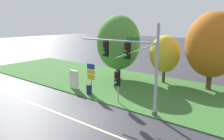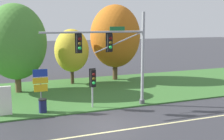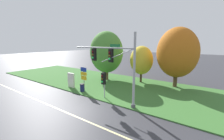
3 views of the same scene
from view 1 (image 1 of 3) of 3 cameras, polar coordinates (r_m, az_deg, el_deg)
The scene contains 11 objects.
ground_plane at distance 16.78m, azimuth -5.51°, elevation -11.87°, with size 160.00×160.00×0.00m, color #333338.
lane_stripe at distance 16.01m, azimuth -8.53°, elevation -13.20°, with size 36.00×0.16×0.01m, color beige.
grass_verge at distance 23.04m, azimuth 8.73°, elevation -4.89°, with size 48.00×11.50×0.10m, color #386B2D.
traffic_signal_mast at distance 16.71m, azimuth 5.33°, elevation 2.95°, with size 7.47×0.49×6.72m.
pedestrian_signal_near_kerb at distance 18.30m, azimuth 1.32°, elevation -2.72°, with size 0.46×0.55×2.81m.
route_sign_post at distance 20.92m, azimuth -5.51°, elevation -1.00°, with size 1.02×0.08×2.94m.
tree_nearest_road at distance 25.93m, azimuth 1.72°, elevation 7.14°, with size 5.13×5.13×7.56m.
tree_left_of_mast at distance 24.94m, azimuth 13.62°, elevation 4.09°, with size 3.32×3.32×5.36m.
tree_behind_signpost at distance 23.77m, azimuth 24.76°, elevation 5.96°, with size 5.18×5.18×7.79m.
info_kiosk at distance 22.87m, azimuth -9.90°, elevation -2.47°, with size 1.10×0.24×1.90m.
trash_bin at distance 21.04m, azimuth -6.00°, elevation -5.03°, with size 0.56×0.56×0.93m.
Camera 1 is at (10.56, -11.02, 6.98)m, focal length 35.00 mm.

